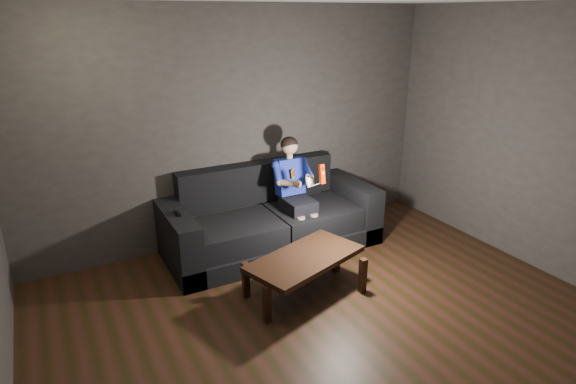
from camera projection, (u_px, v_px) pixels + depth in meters
floor at (361, 351)px, 3.91m from camera, size 5.00×5.00×0.00m
back_wall at (238, 128)px, 5.51m from camera, size 5.00×0.04×2.70m
sofa at (270, 223)px, 5.56m from camera, size 2.42×1.05×0.94m
child at (294, 183)px, 5.47m from camera, size 0.47×0.58×1.15m
wii_remote_red at (322, 174)px, 5.06m from camera, size 0.05×0.08×0.21m
nunchuk_white at (308, 181)px, 5.01m from camera, size 0.07×0.10×0.15m
wii_remote_black at (177, 213)px, 4.88m from camera, size 0.04×0.14×0.03m
coffee_table at (305, 261)px, 4.59m from camera, size 1.26×0.90×0.41m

